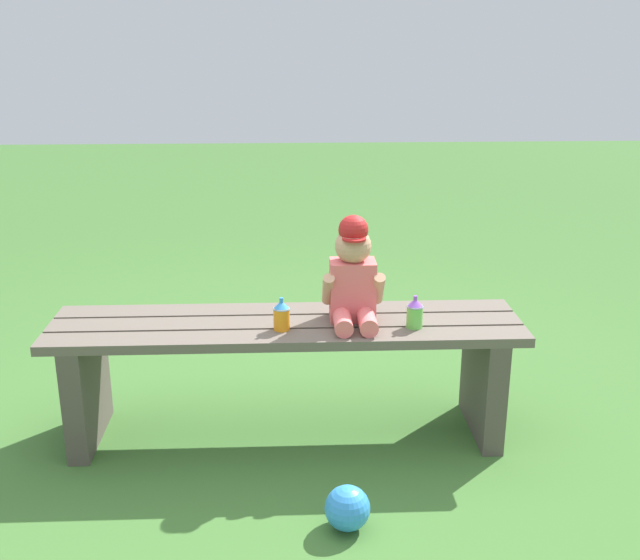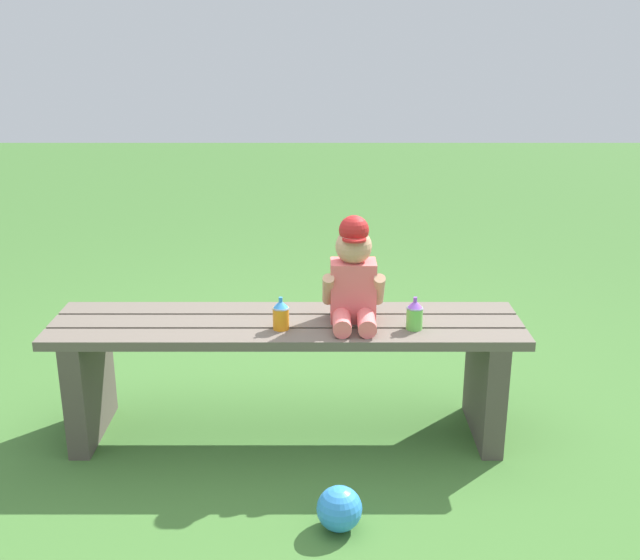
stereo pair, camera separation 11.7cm
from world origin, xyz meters
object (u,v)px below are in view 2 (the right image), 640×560
(child_figure, at_px, (354,276))
(sippy_cup_right, at_px, (415,314))
(toy_ball, at_px, (340,509))
(park_bench, at_px, (287,357))
(sippy_cup_left, at_px, (281,314))

(child_figure, xyz_separation_m, sippy_cup_right, (0.22, -0.08, -0.12))
(child_figure, height_order, toy_ball, child_figure)
(park_bench, relative_size, child_figure, 4.41)
(sippy_cup_left, distance_m, toy_ball, 0.73)
(park_bench, xyz_separation_m, child_figure, (0.25, 0.00, 0.32))
(sippy_cup_left, height_order, toy_ball, sippy_cup_left)
(park_bench, xyz_separation_m, toy_ball, (0.19, -0.61, -0.26))
(sippy_cup_right, xyz_separation_m, toy_ball, (-0.29, -0.53, -0.46))
(park_bench, relative_size, sippy_cup_left, 14.38)
(park_bench, height_order, child_figure, child_figure)
(park_bench, height_order, toy_ball, park_bench)
(sippy_cup_left, distance_m, sippy_cup_right, 0.49)
(sippy_cup_left, bearing_deg, child_figure, 17.38)
(child_figure, bearing_deg, toy_ball, -95.84)
(sippy_cup_right, bearing_deg, sippy_cup_left, 180.00)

